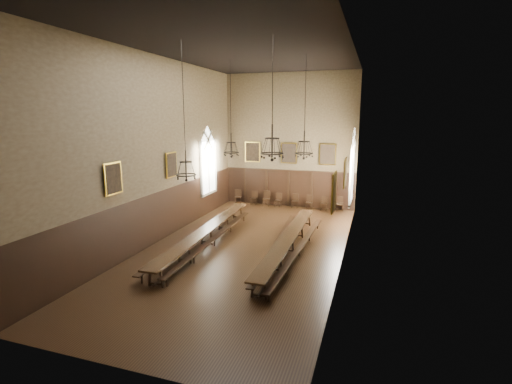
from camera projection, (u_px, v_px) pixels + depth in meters
The scene contains 34 objects.
floor at pixel (245, 249), 17.58m from camera, with size 9.00×18.00×0.02m, color black.
ceiling at pixel (244, 48), 15.77m from camera, with size 9.00×18.00×0.02m, color black.
wall_back at pixel (290, 141), 25.07m from camera, with size 9.00×0.02×9.00m, color #776749.
wall_front at pixel (109, 192), 8.28m from camera, with size 9.00×0.02×9.00m, color #776749.
wall_left at pixel (158, 151), 18.04m from camera, with size 0.02×18.00×9.00m, color #776749.
wall_right at pixel (347, 157), 15.31m from camera, with size 0.02×18.00×9.00m, color #776749.
wainscot_panelling at pixel (245, 223), 17.33m from camera, with size 9.00×18.00×2.50m, color black, non-canonical shape.
table_left at pixel (207, 236), 18.04m from camera, with size 1.19×10.62×0.83m.
table_right at pixel (288, 245), 16.94m from camera, with size 0.79×10.12×0.79m.
bench_left_outer at pixel (193, 239), 18.12m from camera, with size 0.70×9.82×0.44m.
bench_left_inner at pixel (214, 240), 17.86m from camera, with size 0.55×9.82×0.44m.
bench_right_inner at pixel (277, 246), 17.16m from camera, with size 0.93×9.70×0.44m.
bench_right_outer at pixel (299, 250), 16.55m from camera, with size 0.62×9.58×0.43m.
chair_0 at pixel (238, 199), 26.58m from camera, with size 0.55×0.55×1.00m.
chair_1 at pixel (254, 201), 26.23m from camera, with size 0.46×0.46×0.95m.
chair_2 at pixel (266, 201), 25.92m from camera, with size 0.50×0.50×1.04m.
chair_3 at pixel (278, 203), 25.62m from camera, with size 0.45×0.45×0.94m.
chair_4 at pixel (295, 204), 25.34m from camera, with size 0.43×0.43×0.96m.
chair_5 at pixel (309, 205), 24.95m from camera, with size 0.42×0.42×0.94m.
chair_6 at pixel (324, 206), 24.67m from camera, with size 0.41×0.41×0.92m.
chair_7 at pixel (340, 207), 24.42m from camera, with size 0.51×0.51×0.99m.
chandelier_back_left at pixel (231, 146), 19.75m from camera, with size 0.83×0.83×4.90m.
chandelier_back_right at pixel (304, 147), 17.86m from camera, with size 0.88×0.88×4.77m.
chandelier_front_left at pixel (186, 166), 14.95m from camera, with size 0.82×0.82×5.32m.
chandelier_front_right at pixel (272, 146), 13.81m from camera, with size 0.87×0.87×4.37m.
portrait_back_0 at pixel (253, 152), 25.89m from camera, with size 1.10×0.12×1.40m.
portrait_back_1 at pixel (289, 153), 25.11m from camera, with size 1.10×0.12×1.40m.
portrait_back_2 at pixel (328, 154), 24.32m from camera, with size 1.10×0.12×1.40m.
portrait_left_0 at pixel (171, 165), 19.09m from camera, with size 0.12×1.00×1.30m.
portrait_left_1 at pixel (113, 178), 14.90m from camera, with size 0.12×1.00×1.30m.
portrait_right_0 at pixel (345, 173), 16.44m from camera, with size 0.12×1.00×1.30m.
portrait_right_1 at pixel (334, 192), 12.25m from camera, with size 0.12×1.00×1.30m.
window_right at pixel (353, 166), 20.68m from camera, with size 0.20×2.20×4.60m, color white, non-canonical shape.
window_left at pixel (208, 161), 23.36m from camera, with size 0.20×2.20×4.60m, color white, non-canonical shape.
Camera 1 is at (5.62, -15.71, 6.16)m, focal length 26.00 mm.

